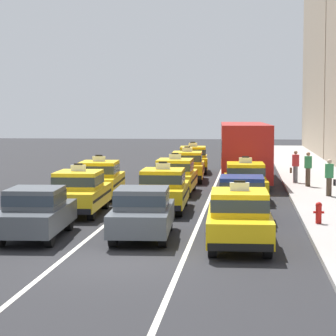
% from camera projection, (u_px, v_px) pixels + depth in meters
% --- Properties ---
extents(ground_plane, '(160.00, 160.00, 0.00)m').
position_uv_depth(ground_plane, '(120.00, 263.00, 18.53)').
color(ground_plane, '#232326').
extents(lane_stripe_left_center, '(0.14, 80.00, 0.01)m').
position_uv_depth(lane_stripe_left_center, '(156.00, 184.00, 38.52)').
color(lane_stripe_left_center, silver).
rests_on(lane_stripe_left_center, ground).
extents(lane_stripe_center_right, '(0.14, 80.00, 0.01)m').
position_uv_depth(lane_stripe_center_right, '(215.00, 184.00, 38.17)').
color(lane_stripe_center_right, silver).
rests_on(lane_stripe_center_right, ground).
extents(sidewalk_curb, '(4.00, 90.00, 0.15)m').
position_uv_depth(sidewalk_curb, '(333.00, 196.00, 32.60)').
color(sidewalk_curb, '#9E9993').
rests_on(sidewalk_curb, ground).
extents(sedan_left_nearest, '(1.98, 4.38, 1.58)m').
position_uv_depth(sedan_left_nearest, '(36.00, 211.00, 22.05)').
color(sedan_left_nearest, black).
rests_on(sedan_left_nearest, ground).
extents(taxi_left_second, '(1.97, 4.62, 1.96)m').
position_uv_depth(taxi_left_second, '(79.00, 191.00, 27.16)').
color(taxi_left_second, black).
rests_on(taxi_left_second, ground).
extents(taxi_left_third, '(2.05, 4.65, 1.96)m').
position_uv_depth(taxi_left_third, '(99.00, 178.00, 32.32)').
color(taxi_left_third, black).
rests_on(taxi_left_third, ground).
extents(sedan_center_nearest, '(1.97, 4.38, 1.58)m').
position_uv_depth(sedan_center_nearest, '(142.00, 211.00, 22.02)').
color(sedan_center_nearest, black).
rests_on(sedan_center_nearest, ground).
extents(taxi_center_second, '(1.92, 4.60, 1.96)m').
position_uv_depth(taxi_center_second, '(163.00, 189.00, 28.05)').
color(taxi_center_second, black).
rests_on(taxi_center_second, ground).
extents(taxi_center_third, '(1.84, 4.57, 1.96)m').
position_uv_depth(taxi_center_third, '(175.00, 175.00, 33.79)').
color(taxi_center_third, black).
rests_on(taxi_center_third, ground).
extents(taxi_center_fourth, '(1.96, 4.62, 1.96)m').
position_uv_depth(taxi_center_fourth, '(187.00, 166.00, 39.77)').
color(taxi_center_fourth, black).
rests_on(taxi_center_fourth, ground).
extents(taxi_center_fifth, '(2.09, 4.66, 1.96)m').
position_uv_depth(taxi_center_fifth, '(193.00, 159.00, 45.45)').
color(taxi_center_fifth, black).
rests_on(taxi_center_fifth, ground).
extents(taxi_right_nearest, '(1.93, 4.60, 1.96)m').
position_uv_depth(taxi_right_nearest, '(239.00, 217.00, 20.61)').
color(taxi_right_nearest, black).
rests_on(taxi_right_nearest, ground).
extents(sedan_right_second, '(1.82, 4.32, 1.58)m').
position_uv_depth(sedan_right_second, '(242.00, 196.00, 25.86)').
color(sedan_right_second, black).
rests_on(sedan_right_second, ground).
extents(taxi_right_third, '(1.97, 4.62, 1.96)m').
position_uv_depth(taxi_right_third, '(245.00, 181.00, 31.33)').
color(taxi_right_third, black).
rests_on(taxi_right_third, ground).
extents(bus_right_fourth, '(2.93, 11.29, 3.22)m').
position_uv_depth(bus_right_fourth, '(244.00, 149.00, 39.95)').
color(bus_right_fourth, black).
rests_on(bus_right_fourth, ground).
extents(sedan_right_fifth, '(1.87, 4.35, 1.58)m').
position_uv_depth(sedan_right_fifth, '(246.00, 156.00, 49.13)').
color(sedan_right_fifth, black).
rests_on(sedan_right_fifth, ground).
extents(pedestrian_near_crosswalk, '(0.36, 0.24, 1.73)m').
position_uv_depth(pedestrian_near_crosswalk, '(308.00, 169.00, 35.77)').
color(pedestrian_near_crosswalk, '#473828').
rests_on(pedestrian_near_crosswalk, sidewalk_curb).
extents(pedestrian_by_storefront, '(0.47, 0.24, 1.69)m').
position_uv_depth(pedestrian_by_storefront, '(295.00, 167.00, 37.66)').
color(pedestrian_by_storefront, slate).
rests_on(pedestrian_by_storefront, sidewalk_curb).
extents(pedestrian_trailing, '(0.47, 0.24, 1.64)m').
position_uv_depth(pedestrian_trailing, '(329.00, 178.00, 31.72)').
color(pedestrian_trailing, '#473828').
rests_on(pedestrian_trailing, sidewalk_curb).
extents(fire_hydrant, '(0.36, 0.22, 0.73)m').
position_uv_depth(fire_hydrant, '(319.00, 212.00, 24.06)').
color(fire_hydrant, red).
rests_on(fire_hydrant, sidewalk_curb).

